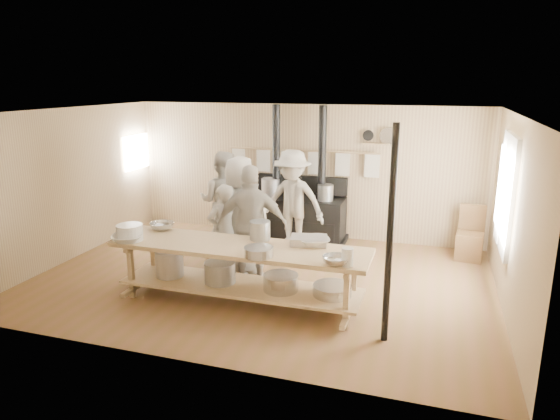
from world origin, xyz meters
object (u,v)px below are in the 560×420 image
(cook_center, at_px, (240,215))
(cook_by_window, at_px, (292,202))
(cook_far_left, at_px, (224,231))
(cook_left, at_px, (223,202))
(chair, at_px, (469,244))
(cook_right, at_px, (252,226))
(roasting_pan, at_px, (309,240))
(prep_table, at_px, (239,268))
(stove, at_px, (298,214))

(cook_center, height_order, cook_by_window, cook_center)
(cook_far_left, distance_m, cook_left, 1.29)
(cook_left, distance_m, chair, 4.41)
(cook_center, relative_size, cook_by_window, 1.02)
(chair, bearing_deg, cook_right, -139.69)
(cook_right, relative_size, roasting_pan, 3.72)
(cook_right, xyz_separation_m, cook_by_window, (0.17, 1.60, 0.01))
(cook_center, bearing_deg, cook_far_left, 33.40)
(cook_far_left, xyz_separation_m, cook_center, (0.17, 0.25, 0.20))
(prep_table, relative_size, roasting_pan, 7.25)
(cook_far_left, bearing_deg, roasting_pan, 116.48)
(stove, bearing_deg, cook_far_left, -105.03)
(stove, height_order, roasting_pan, stove)
(prep_table, bearing_deg, cook_left, 119.02)
(stove, distance_m, cook_center, 2.01)
(cook_right, distance_m, chair, 3.94)
(cook_far_left, xyz_separation_m, chair, (3.74, 2.03, -0.47))
(roasting_pan, bearing_deg, prep_table, -160.00)
(stove, relative_size, chair, 2.75)
(stove, height_order, cook_by_window, stove)
(stove, xyz_separation_m, chair, (3.16, -0.15, -0.24))
(prep_table, relative_size, chair, 3.81)
(cook_left, distance_m, cook_center, 1.15)
(cook_center, distance_m, chair, 4.05)
(stove, relative_size, cook_far_left, 1.73)
(cook_left, xyz_separation_m, cook_center, (0.70, -0.91, 0.04))
(cook_by_window, relative_size, roasting_pan, 3.75)
(cook_left, distance_m, cook_right, 1.65)
(cook_by_window, bearing_deg, prep_table, -87.27)
(prep_table, bearing_deg, chair, 42.23)
(prep_table, xyz_separation_m, chair, (3.16, 2.87, -0.24))
(cook_far_left, bearing_deg, cook_center, -168.13)
(cook_center, height_order, cook_right, cook_center)
(chair, distance_m, roasting_pan, 3.45)
(cook_far_left, height_order, cook_left, cook_left)
(prep_table, distance_m, chair, 4.28)
(cook_far_left, distance_m, chair, 4.28)
(cook_right, bearing_deg, cook_left, -64.39)
(prep_table, height_order, roasting_pan, roasting_pan)
(prep_table, relative_size, cook_center, 1.89)
(cook_far_left, bearing_deg, chair, 163.89)
(stove, distance_m, cook_right, 2.33)
(cook_center, xyz_separation_m, roasting_pan, (1.32, -0.77, -0.05))
(cook_far_left, xyz_separation_m, cook_by_window, (0.68, 1.48, 0.18))
(stove, relative_size, cook_left, 1.42)
(stove, bearing_deg, roasting_pan, -71.40)
(chair, bearing_deg, stove, -175.98)
(stove, xyz_separation_m, cook_left, (-1.12, -1.01, 0.40))
(cook_left, bearing_deg, cook_center, 121.72)
(stove, xyz_separation_m, cook_by_window, (0.09, -0.70, 0.41))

